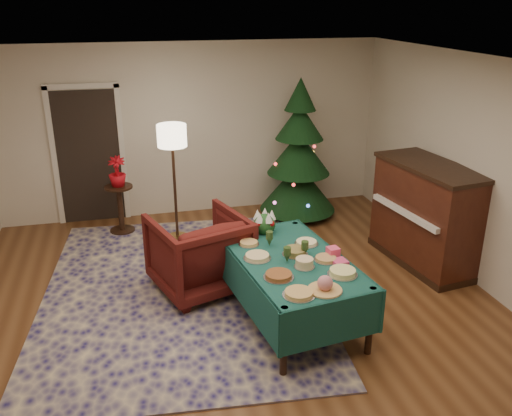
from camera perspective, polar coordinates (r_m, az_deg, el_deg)
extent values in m
plane|color=#593319|center=(5.97, -1.40, -12.28)|extent=(7.00, 7.00, 0.00)
plane|color=white|center=(5.01, -1.69, 14.42)|extent=(7.00, 7.00, 0.00)
plane|color=beige|center=(8.65, -6.70, 8.12)|extent=(6.00, 0.00, 6.00)
plane|color=beige|center=(6.63, 24.67, 2.21)|extent=(0.00, 7.00, 7.00)
cube|color=black|center=(8.66, -17.17, 5.08)|extent=(0.92, 0.02, 2.04)
cube|color=silver|center=(8.69, -20.48, 4.93)|extent=(0.08, 0.04, 2.14)
cube|color=silver|center=(8.63, -13.87, 5.56)|extent=(0.08, 0.04, 2.14)
cube|color=silver|center=(8.43, -17.97, 12.12)|extent=(1.08, 0.04, 0.08)
cube|color=#1B1654|center=(6.67, -7.91, -8.48)|extent=(3.58, 4.48, 0.02)
cylinder|color=black|center=(5.09, 2.94, -13.92)|extent=(0.07, 0.07, 0.74)
cylinder|color=black|center=(6.45, -3.38, -5.77)|extent=(0.07, 0.07, 0.74)
cylinder|color=black|center=(5.48, 11.93, -11.59)|extent=(0.07, 0.07, 0.74)
cylinder|color=black|center=(6.76, 4.06, -4.45)|extent=(0.07, 0.07, 0.74)
cube|color=#144748|center=(5.74, 3.66, -5.50)|extent=(1.31, 1.99, 0.04)
cube|color=#144748|center=(6.59, 0.21, -3.79)|extent=(1.10, 0.18, 0.46)
cube|color=#144748|center=(5.14, 8.07, -11.87)|extent=(1.10, 0.18, 0.46)
cube|color=#144748|center=(6.06, 8.18, -6.40)|extent=(0.28, 1.88, 0.46)
cube|color=#144748|center=(5.66, -1.30, -8.31)|extent=(0.28, 1.88, 0.46)
cylinder|color=silver|center=(5.06, 4.52, -9.12)|extent=(0.31, 0.31, 0.01)
cylinder|color=tan|center=(5.05, 4.53, -8.90)|extent=(0.26, 0.26, 0.03)
cylinder|color=silver|center=(5.16, 7.25, -8.62)|extent=(0.33, 0.33, 0.01)
sphere|color=#CC727A|center=(5.12, 7.29, -7.85)|extent=(0.15, 0.15, 0.15)
cylinder|color=silver|center=(5.46, 9.08, -6.93)|extent=(0.30, 0.30, 0.01)
cylinder|color=#D8D172|center=(5.45, 9.10, -6.65)|extent=(0.26, 0.26, 0.05)
cylinder|color=silver|center=(5.35, 2.40, -7.30)|extent=(0.30, 0.30, 0.01)
cylinder|color=brown|center=(5.34, 2.40, -7.06)|extent=(0.26, 0.26, 0.04)
cylinder|color=silver|center=(5.56, 5.10, -6.20)|extent=(0.21, 0.21, 0.01)
cylinder|color=tan|center=(5.53, 5.12, -5.74)|extent=(0.18, 0.18, 0.09)
cylinder|color=silver|center=(5.72, 7.35, -5.46)|extent=(0.25, 0.25, 0.01)
cylinder|color=#B2844C|center=(5.71, 7.36, -5.27)|extent=(0.21, 0.21, 0.03)
cylinder|color=silver|center=(5.71, 0.13, -5.32)|extent=(0.29, 0.29, 0.01)
cylinder|color=#D8BF7F|center=(5.70, 0.13, -5.09)|extent=(0.25, 0.25, 0.04)
cylinder|color=silver|center=(5.81, 4.13, -4.87)|extent=(0.28, 0.28, 0.01)
cylinder|color=maroon|center=(5.80, 4.14, -4.56)|extent=(0.24, 0.24, 0.06)
cylinder|color=silver|center=(6.06, 5.32, -3.76)|extent=(0.27, 0.27, 0.01)
cylinder|color=#F2EACC|center=(6.05, 5.33, -3.59)|extent=(0.23, 0.23, 0.03)
cylinder|color=silver|center=(6.02, -0.76, -3.85)|extent=(0.23, 0.23, 0.01)
cylinder|color=tan|center=(6.01, -0.76, -3.67)|extent=(0.20, 0.20, 0.03)
cone|color=#2D471E|center=(5.98, 1.42, -3.62)|extent=(0.07, 0.07, 0.09)
cylinder|color=#2D471E|center=(5.95, 1.43, -2.89)|extent=(0.08, 0.08, 0.09)
cone|color=#2D471E|center=(5.78, 5.14, -4.66)|extent=(0.07, 0.07, 0.09)
cylinder|color=#2D471E|center=(5.74, 5.17, -3.91)|extent=(0.08, 0.08, 0.09)
cone|color=#2D471E|center=(5.63, 3.29, -5.32)|extent=(0.07, 0.07, 0.09)
cylinder|color=#2D471E|center=(5.59, 3.31, -4.56)|extent=(0.08, 0.08, 0.09)
cube|color=#DC3D6C|center=(5.67, 8.79, -5.63)|extent=(0.17, 0.17, 0.04)
cube|color=#F8446E|center=(5.81, 8.11, -4.59)|extent=(0.13, 0.13, 0.10)
sphere|color=#1E4C1E|center=(6.30, 0.89, -1.74)|extent=(0.25, 0.25, 0.25)
cone|color=white|center=(6.28, 1.68, -0.68)|extent=(0.10, 0.10, 0.12)
cone|color=white|center=(6.34, 0.94, -0.45)|extent=(0.10, 0.10, 0.12)
cone|color=white|center=(6.29, 0.15, -0.64)|extent=(0.10, 0.10, 0.12)
cone|color=white|center=(6.19, 0.38, -0.99)|extent=(0.10, 0.10, 0.12)
cone|color=white|center=(6.19, 1.34, -1.01)|extent=(0.10, 0.10, 0.12)
sphere|color=#B20C0F|center=(6.36, 1.53, -1.13)|extent=(0.07, 0.07, 0.07)
sphere|color=#B20C0F|center=(6.35, 0.16, -1.16)|extent=(0.07, 0.07, 0.07)
sphere|color=#B20C0F|center=(6.21, 0.25, -1.70)|extent=(0.07, 0.07, 0.07)
sphere|color=#B20C0F|center=(6.22, 1.65, -1.67)|extent=(0.07, 0.07, 0.07)
imported|color=#4C1310|center=(6.44, -6.01, -4.36)|extent=(1.25, 1.21, 1.04)
cylinder|color=#A57F3F|center=(8.07, -8.25, -2.95)|extent=(0.29, 0.29, 0.03)
cylinder|color=black|center=(7.80, -8.54, 2.08)|extent=(0.04, 0.04, 1.53)
cylinder|color=#FFEABF|center=(7.58, -8.86, 7.55)|extent=(0.41, 0.41, 0.31)
cylinder|color=black|center=(8.41, -13.86, -2.31)|extent=(0.37, 0.37, 0.04)
cylinder|color=black|center=(8.29, -14.06, -0.18)|extent=(0.08, 0.08, 0.67)
cylinder|color=black|center=(8.17, -14.28, 2.15)|extent=(0.41, 0.41, 0.03)
imported|color=red|center=(8.12, -14.37, 3.08)|extent=(0.25, 0.44, 0.25)
cylinder|color=black|center=(8.80, 4.35, -0.17)|extent=(0.13, 0.13, 0.18)
cone|color=black|center=(8.66, 4.43, 2.32)|extent=(1.51, 1.51, 0.77)
cone|color=black|center=(8.50, 4.53, 5.82)|extent=(1.23, 1.23, 0.66)
cone|color=black|center=(8.38, 4.63, 9.07)|extent=(0.93, 0.93, 0.55)
cone|color=black|center=(8.30, 4.72, 11.88)|extent=(0.60, 0.60, 0.49)
cube|color=black|center=(7.59, 16.99, -5.11)|extent=(0.87, 1.62, 0.09)
cube|color=#35150D|center=(7.34, 17.51, -0.69)|extent=(0.84, 1.59, 1.26)
cube|color=black|center=(7.13, 18.09, 4.17)|extent=(0.89, 1.64, 0.05)
cube|color=white|center=(7.12, 15.53, -0.41)|extent=(0.30, 1.31, 0.07)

